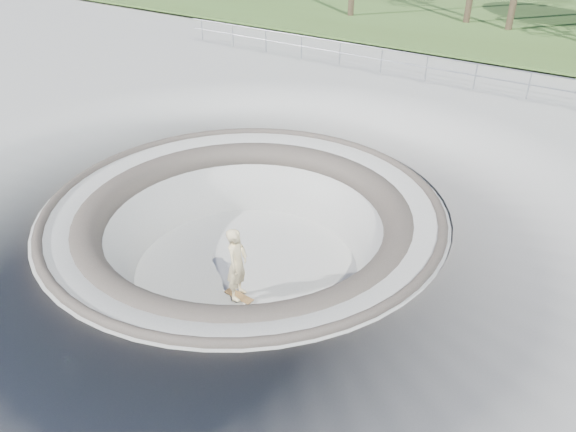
{
  "coord_description": "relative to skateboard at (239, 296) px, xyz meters",
  "views": [
    {
      "loc": [
        7.94,
        -9.73,
        7.21
      ],
      "look_at": [
        1.13,
        0.35,
        -0.1
      ],
      "focal_mm": 35.0,
      "sensor_mm": 36.0,
      "label": 1
    }
  ],
  "objects": [
    {
      "name": "skater",
      "position": [
        -0.0,
        0.0,
        1.0
      ],
      "size": [
        0.63,
        0.81,
        1.96
      ],
      "primitive_type": "imported",
      "rotation": [
        0.0,
        0.0,
        1.82
      ],
      "color": "beige",
      "rests_on": "skateboard"
    },
    {
      "name": "ground",
      "position": [
        -0.69,
        1.22,
        1.83
      ],
      "size": [
        180.0,
        180.0,
        0.0
      ],
      "primitive_type": "plane",
      "color": "#ADADA8",
      "rests_on": "ground"
    },
    {
      "name": "skateboard",
      "position": [
        0.0,
        0.0,
        0.0
      ],
      "size": [
        0.83,
        0.28,
        0.08
      ],
      "color": "olive",
      "rests_on": "ground"
    },
    {
      "name": "skate_bowl",
      "position": [
        -0.69,
        1.22,
        0.0
      ],
      "size": [
        14.0,
        14.0,
        4.1
      ],
      "color": "#ADADA8",
      "rests_on": "ground"
    },
    {
      "name": "safety_railing",
      "position": [
        -0.69,
        13.22,
        2.52
      ],
      "size": [
        25.0,
        0.06,
        1.03
      ],
      "color": "gray",
      "rests_on": "ground"
    }
  ]
}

